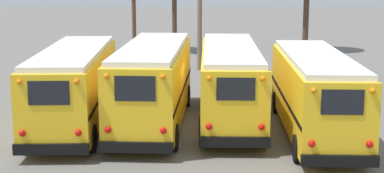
{
  "coord_description": "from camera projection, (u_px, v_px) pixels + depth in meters",
  "views": [
    {
      "loc": [
        0.45,
        -23.09,
        6.18
      ],
      "look_at": [
        0.0,
        -0.06,
        1.63
      ],
      "focal_mm": 55.0,
      "sensor_mm": 36.0,
      "label": 1
    }
  ],
  "objects": [
    {
      "name": "school_bus_1",
      "position": [
        153.0,
        82.0,
        23.63
      ],
      "size": [
        2.82,
        9.77,
        3.28
      ],
      "color": "yellow",
      "rests_on": "ground"
    },
    {
      "name": "utility_pole",
      "position": [
        200.0,
        2.0,
        36.44
      ],
      "size": [
        1.8,
        0.3,
        8.21
      ],
      "color": "#75604C",
      "rests_on": "ground"
    },
    {
      "name": "school_bus_0",
      "position": [
        74.0,
        85.0,
        23.42
      ],
      "size": [
        2.92,
        9.78,
        3.15
      ],
      "color": "yellow",
      "rests_on": "ground"
    },
    {
      "name": "school_bus_3",
      "position": [
        315.0,
        91.0,
        22.3
      ],
      "size": [
        2.56,
        9.65,
        3.1
      ],
      "color": "yellow",
      "rests_on": "ground"
    },
    {
      "name": "school_bus_2",
      "position": [
        230.0,
        80.0,
        24.43
      ],
      "size": [
        2.52,
        10.35,
        3.13
      ],
      "color": "yellow",
      "rests_on": "ground"
    },
    {
      "name": "ground_plane",
      "position": [
        192.0,
        126.0,
        23.86
      ],
      "size": [
        160.0,
        160.0,
        0.0
      ],
      "primitive_type": "plane",
      "color": "#66635E"
    }
  ]
}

